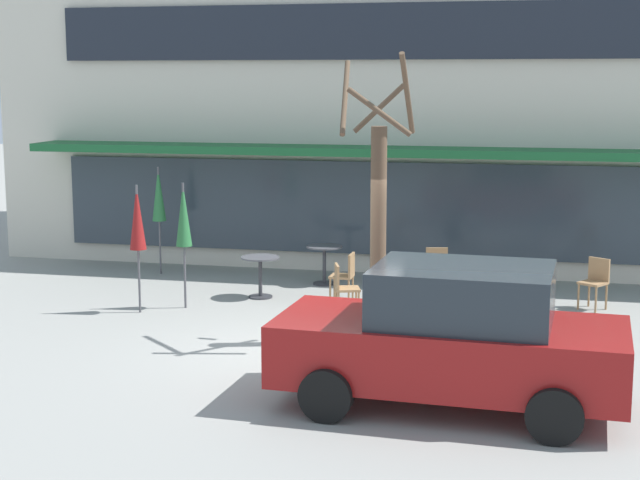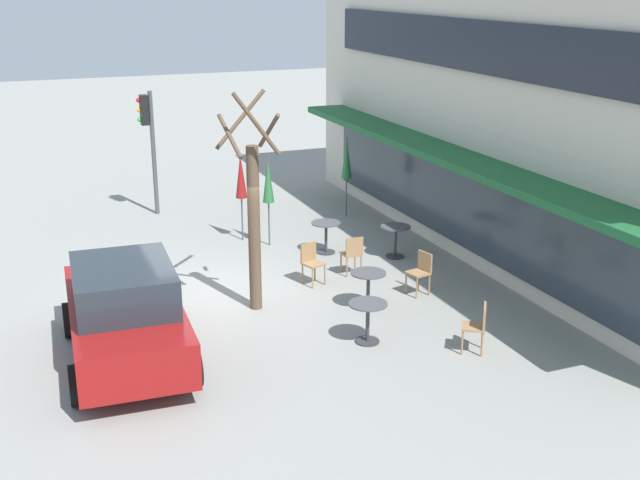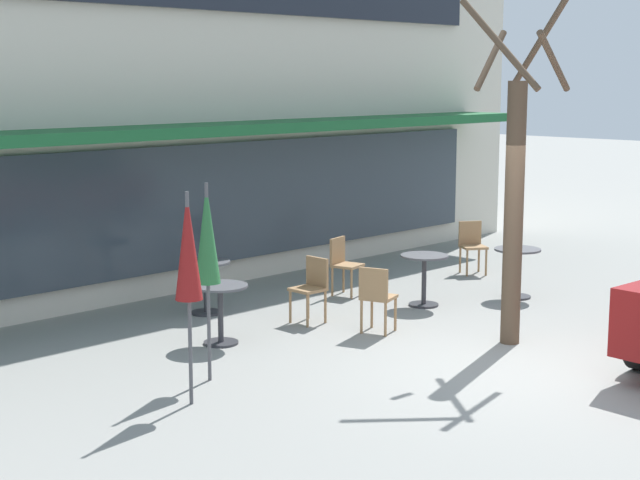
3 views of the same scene
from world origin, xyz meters
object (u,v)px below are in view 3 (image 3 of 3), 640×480
at_px(street_tree, 515,192).
at_px(cafe_table_mid_patio, 220,304).
at_px(patio_umbrella_corner_open, 188,248).
at_px(cafe_chair_0, 343,261).
at_px(cafe_table_near_wall, 424,271).
at_px(cafe_table_by_tree, 517,264).
at_px(patio_umbrella_green_folded, 207,235).
at_px(cafe_table_streetside, 206,278).
at_px(cafe_chair_2, 376,294).
at_px(cafe_chair_1, 472,243).
at_px(cafe_chair_3, 312,284).

bearing_deg(street_tree, cafe_table_mid_patio, 135.19).
relative_size(patio_umbrella_corner_open, cafe_chair_0, 2.47).
bearing_deg(street_tree, cafe_table_near_wall, 67.63).
bearing_deg(cafe_table_by_tree, patio_umbrella_green_folded, 178.94).
relative_size(cafe_table_streetside, cafe_table_by_tree, 1.00).
bearing_deg(patio_umbrella_corner_open, cafe_table_mid_patio, 42.66).
bearing_deg(cafe_chair_2, cafe_chair_1, 19.63).
bearing_deg(cafe_table_by_tree, patio_umbrella_corner_open, -176.67).
height_order(cafe_chair_2, cafe_chair_3, same).
distance_m(cafe_table_mid_patio, street_tree, 3.92).
bearing_deg(cafe_chair_3, cafe_chair_0, 29.07).
xyz_separation_m(patio_umbrella_green_folded, patio_umbrella_corner_open, (-0.64, -0.49, 0.00)).
height_order(cafe_table_by_tree, cafe_chair_0, cafe_chair_0).
bearing_deg(cafe_table_by_tree, cafe_chair_1, 56.38).
relative_size(cafe_chair_2, street_tree, 0.20).
relative_size(cafe_chair_2, cafe_chair_3, 1.00).
distance_m(cafe_table_mid_patio, patio_umbrella_green_folded, 1.87).
bearing_deg(cafe_chair_2, cafe_table_streetside, 109.52).
distance_m(cafe_table_streetside, cafe_chair_2, 2.60).
height_order(cafe_table_near_wall, cafe_chair_2, cafe_chair_2).
xyz_separation_m(cafe_table_near_wall, cafe_chair_1, (2.48, 0.94, 0.01)).
xyz_separation_m(cafe_table_near_wall, cafe_chair_0, (-0.30, 1.34, 0.01)).
distance_m(cafe_table_by_tree, cafe_chair_3, 3.46).
bearing_deg(cafe_table_by_tree, cafe_table_mid_patio, 166.33).
bearing_deg(cafe_chair_1, cafe_table_mid_patio, -175.84).
relative_size(cafe_table_streetside, cafe_chair_2, 0.85).
height_order(cafe_table_mid_patio, street_tree, street_tree).
bearing_deg(cafe_chair_2, street_tree, -61.21).
relative_size(cafe_table_near_wall, cafe_chair_2, 0.85).
distance_m(patio_umbrella_green_folded, street_tree, 3.95).
distance_m(patio_umbrella_green_folded, cafe_chair_2, 3.02).
bearing_deg(cafe_table_mid_patio, cafe_chair_0, 14.86).
height_order(cafe_table_streetside, cafe_table_by_tree, same).
bearing_deg(cafe_table_near_wall, cafe_chair_0, 102.68).
bearing_deg(patio_umbrella_green_folded, cafe_table_near_wall, 7.14).
distance_m(cafe_table_by_tree, cafe_chair_2, 3.10).
distance_m(cafe_table_streetside, cafe_chair_1, 5.13).
xyz_separation_m(cafe_table_streetside, cafe_table_mid_patio, (-0.89, -1.39, 0.00)).
distance_m(cafe_table_near_wall, patio_umbrella_green_folded, 4.66).
bearing_deg(patio_umbrella_corner_open, patio_umbrella_green_folded, 37.37).
relative_size(cafe_table_mid_patio, patio_umbrella_corner_open, 0.35).
bearing_deg(cafe_table_streetside, cafe_chair_3, -63.44).
relative_size(cafe_table_mid_patio, cafe_chair_3, 0.85).
distance_m(cafe_table_by_tree, patio_umbrella_green_folded, 6.01).
xyz_separation_m(patio_umbrella_green_folded, cafe_chair_0, (4.19, 1.91, -1.10)).
xyz_separation_m(cafe_table_by_tree, cafe_chair_2, (-3.10, 0.12, 0.01)).
distance_m(cafe_chair_0, cafe_chair_2, 2.34).
distance_m(cafe_table_near_wall, cafe_table_mid_patio, 3.48).
height_order(cafe_table_streetside, cafe_chair_0, cafe_chair_0).
xyz_separation_m(cafe_chair_2, street_tree, (0.83, -1.52, 1.40)).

